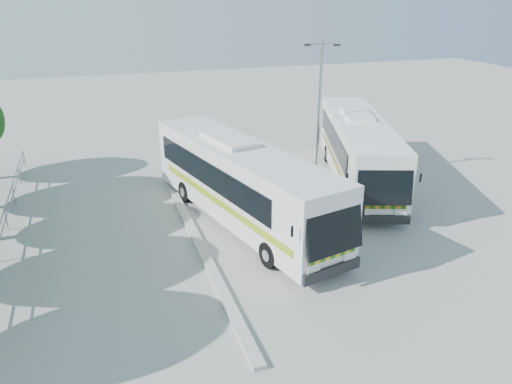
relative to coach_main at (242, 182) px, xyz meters
name	(u,v)px	position (x,y,z in m)	size (l,w,h in m)	color
ground	(266,257)	(-0.09, -3.45, -1.94)	(100.00, 100.00, 0.00)	#979792
kerb_divider	(198,242)	(-2.39, -1.45, -1.87)	(0.40, 16.00, 0.15)	#B2B2AD
coach_main	(242,182)	(0.00, 0.00, 0.00)	(5.43, 13.02, 3.55)	silver
coach_adjacent	(358,149)	(7.51, 2.93, -0.04)	(6.47, 12.66, 3.48)	white
lamppost	(319,106)	(5.59, 4.02, 2.21)	(1.79, 0.76, 7.52)	#919498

